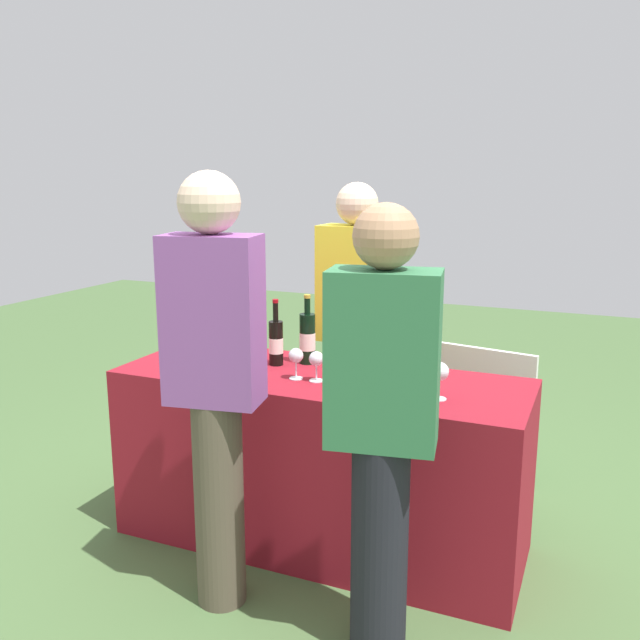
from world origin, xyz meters
TOP-DOWN VIEW (x-y plane):
  - ground_plane at (0.00, 0.00)m, footprint 12.00×12.00m
  - tasting_table at (0.00, 0.00)m, footprint 1.82×0.65m
  - wine_bottle_0 at (-0.25, 0.08)m, footprint 0.07×0.07m
  - wine_bottle_1 at (-0.13, 0.16)m, footprint 0.07×0.07m
  - wine_bottle_2 at (0.18, 0.14)m, footprint 0.08×0.08m
  - wine_bottle_3 at (0.29, 0.07)m, footprint 0.08×0.08m
  - wine_bottle_4 at (0.38, 0.08)m, footprint 0.07×0.07m
  - wine_glass_0 at (-0.60, -0.13)m, footprint 0.07×0.07m
  - wine_glass_1 at (-0.07, -0.09)m, footprint 0.06×0.06m
  - wine_glass_2 at (0.02, -0.09)m, footprint 0.06×0.06m
  - wine_glass_3 at (0.46, -0.10)m, footprint 0.06×0.06m
  - wine_glass_4 at (0.56, -0.12)m, footprint 0.07×0.07m
  - server_pouring at (-0.07, 0.64)m, footprint 0.39×0.22m
  - guest_0 at (-0.18, -0.57)m, footprint 0.38×0.25m
  - guest_1 at (0.48, -0.60)m, footprint 0.39×0.26m
  - menu_board at (0.57, 0.94)m, footprint 0.55×0.13m

SIDE VIEW (x-z plane):
  - ground_plane at x=0.00m, z-range 0.00..0.00m
  - menu_board at x=0.57m, z-range 0.00..0.75m
  - tasting_table at x=0.00m, z-range 0.00..0.80m
  - guest_1 at x=0.48m, z-range 0.08..1.66m
  - server_pouring at x=-0.07m, z-range 0.07..1.70m
  - wine_glass_2 at x=0.02m, z-range 0.82..0.96m
  - wine_glass_3 at x=0.46m, z-range 0.83..0.96m
  - wine_glass_1 at x=-0.07m, z-range 0.83..0.96m
  - wine_glass_0 at x=-0.60m, z-range 0.83..0.97m
  - wine_bottle_0 at x=-0.25m, z-range 0.75..1.06m
  - wine_glass_4 at x=0.56m, z-range 0.83..0.98m
  - wine_bottle_2 at x=0.18m, z-range 0.75..1.06m
  - wine_bottle_3 at x=0.29m, z-range 0.75..1.07m
  - wine_bottle_4 at x=0.38m, z-range 0.75..1.08m
  - wine_bottle_1 at x=-0.13m, z-range 0.75..1.08m
  - guest_0 at x=-0.18m, z-range 0.10..1.78m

